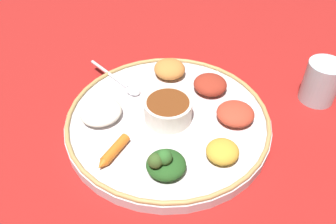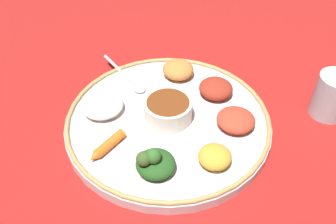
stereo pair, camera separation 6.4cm
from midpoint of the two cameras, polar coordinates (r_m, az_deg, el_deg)
The scene contains 13 objects.
ground_plane at distance 0.66m, azimuth 2.76°, elevation -2.34°, with size 2.40×2.40×0.00m, color maroon.
platter at distance 0.66m, azimuth 2.78°, elevation -1.73°, with size 0.38×0.38×0.02m, color silver.
platter_rim at distance 0.65m, azimuth 2.82°, elevation -0.91°, with size 0.37×0.37×0.01m, color tan.
center_bowl at distance 0.63m, azimuth 2.88°, elevation 0.28°, with size 0.09×0.09×0.04m.
spoon at distance 0.73m, azimuth -3.76°, elevation 5.18°, with size 0.10×0.14×0.01m.
greens_pile at distance 0.55m, azimuth 1.11°, elevation -8.33°, with size 0.07×0.07×0.05m.
carrot_near_spoon at distance 0.59m, azimuth -6.74°, elevation -5.57°, with size 0.08×0.04×0.02m.
mound_squash at distance 0.74m, azimuth 4.13°, elevation 6.75°, with size 0.06×0.07×0.03m, color #C67A38.
mound_lentil_yellow at distance 0.58m, azimuth 10.74°, elevation -7.27°, with size 0.05×0.05×0.03m, color gold.
mound_beet at distance 0.70m, azimuth 10.32°, elevation 3.65°, with size 0.07×0.06×0.03m, color maroon.
mound_berbere_red at distance 0.64m, azimuth 13.69°, elevation -1.38°, with size 0.07×0.07×0.03m, color #B73D28.
mound_rice_white at distance 0.66m, azimuth -7.76°, elevation 0.91°, with size 0.08×0.08×0.03m, color silver.
drinking_glass at distance 0.75m, azimuth 27.09°, elevation 1.90°, with size 0.07×0.07×0.09m.
Camera 2 is at (-0.43, -0.17, 0.47)m, focal length 37.85 mm.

